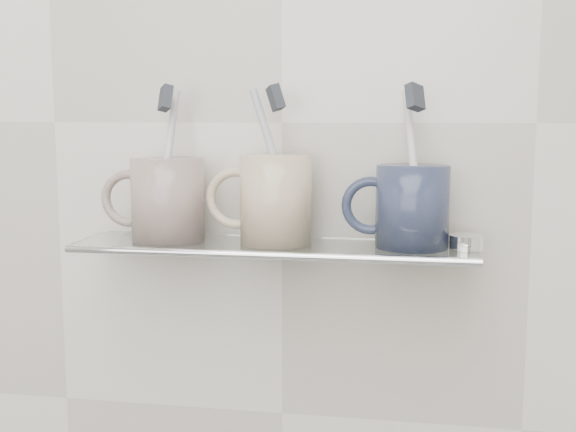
% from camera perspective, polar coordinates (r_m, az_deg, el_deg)
% --- Properties ---
extents(wall_back, '(2.50, 0.00, 2.50)m').
position_cam_1_polar(wall_back, '(0.95, -0.49, 7.39)').
color(wall_back, silver).
rests_on(wall_back, ground).
extents(shelf_glass, '(0.50, 0.12, 0.01)m').
position_cam_1_polar(shelf_glass, '(0.91, -1.18, -2.44)').
color(shelf_glass, silver).
rests_on(shelf_glass, wall_back).
extents(shelf_rail, '(0.50, 0.01, 0.01)m').
position_cam_1_polar(shelf_rail, '(0.85, -1.90, -3.11)').
color(shelf_rail, silver).
rests_on(shelf_rail, shelf_glass).
extents(bracket_left, '(0.02, 0.03, 0.02)m').
position_cam_1_polar(bracket_left, '(1.01, -12.43, -2.16)').
color(bracket_left, silver).
rests_on(bracket_left, wall_back).
extents(bracket_right, '(0.02, 0.03, 0.02)m').
position_cam_1_polar(bracket_right, '(0.94, 12.08, -2.93)').
color(bracket_right, silver).
rests_on(bracket_right, wall_back).
extents(mug_left, '(0.12, 0.12, 0.11)m').
position_cam_1_polar(mug_left, '(0.94, -9.47, 1.30)').
color(mug_left, silver).
rests_on(mug_left, shelf_glass).
extents(mug_left_handle, '(0.08, 0.01, 0.08)m').
position_cam_1_polar(mug_left_handle, '(0.96, -12.47, 1.35)').
color(mug_left_handle, silver).
rests_on(mug_left_handle, mug_left).
extents(toothbrush_left, '(0.02, 0.08, 0.18)m').
position_cam_1_polar(toothbrush_left, '(0.93, -9.54, 4.26)').
color(toothbrush_left, silver).
rests_on(toothbrush_left, mug_left).
extents(bristles_left, '(0.02, 0.03, 0.04)m').
position_cam_1_polar(bristles_left, '(0.93, -9.65, 9.17)').
color(bristles_left, '#2A2E34').
rests_on(bristles_left, toothbrush_left).
extents(mug_center, '(0.12, 0.12, 0.11)m').
position_cam_1_polar(mug_center, '(0.90, -0.96, 1.34)').
color(mug_center, beige).
rests_on(mug_center, shelf_glass).
extents(mug_center_handle, '(0.08, 0.01, 0.08)m').
position_cam_1_polar(mug_center_handle, '(0.91, -4.11, 1.40)').
color(mug_center_handle, beige).
rests_on(mug_center_handle, mug_center).
extents(toothbrush_center, '(0.07, 0.03, 0.18)m').
position_cam_1_polar(toothbrush_center, '(0.90, -0.97, 4.22)').
color(toothbrush_center, '#9FA9B0').
rests_on(toothbrush_center, mug_center).
extents(bristles_center, '(0.03, 0.03, 0.04)m').
position_cam_1_polar(bristles_center, '(0.90, -0.98, 9.33)').
color(bristles_center, '#2A2E34').
rests_on(bristles_center, toothbrush_center).
extents(mug_right, '(0.09, 0.09, 0.10)m').
position_cam_1_polar(mug_right, '(0.89, 9.80, 0.74)').
color(mug_right, '#1F253B').
rests_on(mug_right, shelf_glass).
extents(mug_right_handle, '(0.07, 0.01, 0.07)m').
position_cam_1_polar(mug_right_handle, '(0.89, 6.54, 0.81)').
color(mug_right_handle, '#1F253B').
rests_on(mug_right_handle, mug_right).
extents(toothbrush_right, '(0.04, 0.08, 0.18)m').
position_cam_1_polar(toothbrush_right, '(0.88, 9.87, 4.03)').
color(toothbrush_right, beige).
rests_on(toothbrush_right, mug_right).
extents(bristles_right, '(0.03, 0.03, 0.04)m').
position_cam_1_polar(bristles_right, '(0.88, 10.00, 9.24)').
color(bristles_right, '#2A2E34').
rests_on(bristles_right, toothbrush_right).
extents(chrome_cap, '(0.04, 0.04, 0.02)m').
position_cam_1_polar(chrome_cap, '(0.90, 13.91, -2.00)').
color(chrome_cap, silver).
rests_on(chrome_cap, shelf_glass).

